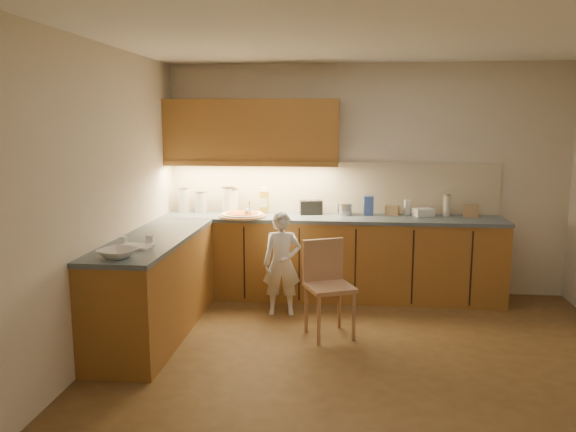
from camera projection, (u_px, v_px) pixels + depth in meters
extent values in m
plane|color=brown|center=(368.00, 360.00, 4.66)|extent=(4.50, 4.50, 0.00)
cube|color=beige|center=(365.00, 180.00, 6.40)|extent=(4.50, 0.04, 2.60)
cube|color=beige|center=(391.00, 271.00, 2.48)|extent=(4.50, 0.04, 2.60)
cube|color=beige|center=(100.00, 201.00, 4.68)|extent=(0.04, 4.00, 2.60)
cube|color=white|center=(377.00, 35.00, 4.23)|extent=(4.50, 4.00, 0.04)
cube|color=olive|center=(330.00, 259.00, 6.29)|extent=(3.75, 0.60, 0.88)
cube|color=olive|center=(155.00, 288.00, 5.18)|extent=(0.60, 2.00, 0.88)
cube|color=#455662|center=(331.00, 218.00, 6.21)|extent=(3.77, 0.62, 0.04)
cube|color=#455662|center=(153.00, 239.00, 5.10)|extent=(0.62, 2.02, 0.04)
cube|color=black|center=(190.00, 262.00, 6.15)|extent=(0.02, 0.01, 0.80)
cube|color=black|center=(244.00, 263.00, 6.09)|extent=(0.02, 0.01, 0.80)
cube|color=black|center=(299.00, 264.00, 6.03)|extent=(0.02, 0.01, 0.80)
cube|color=black|center=(355.00, 266.00, 5.96)|extent=(0.02, 0.01, 0.80)
cube|color=black|center=(413.00, 267.00, 5.90)|extent=(0.02, 0.01, 0.80)
cube|color=black|center=(471.00, 269.00, 5.84)|extent=(0.02, 0.01, 0.80)
cube|color=beige|center=(332.00, 187.00, 6.44)|extent=(3.75, 0.02, 0.58)
cube|color=olive|center=(252.00, 131.00, 6.27)|extent=(1.95, 0.35, 0.70)
cube|color=olive|center=(249.00, 164.00, 6.16)|extent=(1.95, 0.02, 0.06)
cylinder|color=tan|center=(242.00, 216.00, 6.17)|extent=(0.52, 0.52, 0.02)
cylinder|color=#F8E7C2|center=(242.00, 214.00, 6.17)|extent=(0.45, 0.45, 0.02)
cylinder|color=#B24917|center=(242.00, 213.00, 6.16)|extent=(0.36, 0.36, 0.01)
sphere|color=white|center=(247.00, 212.00, 6.11)|extent=(0.07, 0.07, 0.07)
cylinder|color=white|center=(250.00, 210.00, 6.04)|extent=(0.02, 0.12, 0.21)
imported|color=silver|center=(282.00, 263.00, 5.71)|extent=(0.41, 0.29, 1.06)
cylinder|color=tan|center=(319.00, 321.00, 4.94)|extent=(0.04, 0.04, 0.44)
cylinder|color=tan|center=(354.00, 317.00, 5.04)|extent=(0.04, 0.04, 0.44)
cylinder|color=tan|center=(306.00, 309.00, 5.26)|extent=(0.04, 0.04, 0.44)
cylinder|color=tan|center=(339.00, 305.00, 5.36)|extent=(0.04, 0.04, 0.44)
cube|color=tan|center=(330.00, 287.00, 5.11)|extent=(0.52, 0.52, 0.04)
cube|color=tan|center=(323.00, 260.00, 5.24)|extent=(0.38, 0.19, 0.40)
imported|color=white|center=(118.00, 253.00, 4.31)|extent=(0.35, 0.35, 0.07)
cylinder|color=silver|center=(184.00, 200.00, 6.49)|extent=(0.14, 0.14, 0.28)
cylinder|color=tan|center=(184.00, 188.00, 6.46)|extent=(0.15, 0.15, 0.02)
cylinder|color=silver|center=(201.00, 202.00, 6.47)|extent=(0.13, 0.13, 0.23)
cylinder|color=tan|center=(200.00, 192.00, 6.45)|extent=(0.14, 0.14, 0.02)
cylinder|color=white|center=(229.00, 200.00, 6.44)|extent=(0.16, 0.16, 0.29)
cylinder|color=gray|center=(228.00, 187.00, 6.41)|extent=(0.17, 0.17, 0.02)
cylinder|color=white|center=(231.00, 201.00, 6.46)|extent=(0.17, 0.17, 0.27)
cylinder|color=gray|center=(231.00, 189.00, 6.44)|extent=(0.18, 0.18, 0.02)
cube|color=gold|center=(264.00, 202.00, 6.39)|extent=(0.11, 0.09, 0.26)
cube|color=white|center=(264.00, 189.00, 6.37)|extent=(0.07, 0.06, 0.05)
cube|color=black|center=(311.00, 207.00, 6.34)|extent=(0.27, 0.18, 0.16)
cube|color=#A9A9AE|center=(308.00, 200.00, 6.32)|extent=(0.05, 0.11, 0.00)
cube|color=#A9A9AE|center=(314.00, 200.00, 6.33)|extent=(0.05, 0.11, 0.00)
cylinder|color=silver|center=(345.00, 209.00, 6.29)|extent=(0.17, 0.17, 0.13)
cylinder|color=silver|center=(345.00, 204.00, 6.28)|extent=(0.18, 0.18, 0.01)
cube|color=#35509F|center=(368.00, 206.00, 6.28)|extent=(0.11, 0.08, 0.21)
cube|color=tan|center=(392.00, 210.00, 6.30)|extent=(0.17, 0.14, 0.11)
cube|color=white|center=(407.00, 207.00, 6.31)|extent=(0.07, 0.07, 0.17)
cube|color=white|center=(423.00, 212.00, 6.23)|extent=(0.25, 0.21, 0.08)
cylinder|color=silver|center=(447.00, 206.00, 6.20)|extent=(0.07, 0.07, 0.23)
cylinder|color=gray|center=(447.00, 195.00, 6.18)|extent=(0.08, 0.08, 0.02)
cube|color=tan|center=(471.00, 211.00, 6.18)|extent=(0.17, 0.14, 0.12)
cube|color=white|center=(135.00, 246.00, 4.67)|extent=(0.26, 0.21, 0.02)
cylinder|color=white|center=(124.00, 241.00, 4.77)|extent=(0.07, 0.07, 0.07)
cylinder|color=white|center=(149.00, 240.00, 4.76)|extent=(0.08, 0.08, 0.09)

